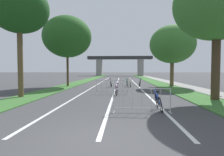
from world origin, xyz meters
name	(u,v)px	position (x,y,z in m)	size (l,w,h in m)	color
ground_plane	(98,142)	(0.00, 0.00, 0.00)	(300.00, 300.00, 0.00)	#3D3D3F
grass_verge_left	(87,80)	(-5.60, 27.59, 0.03)	(2.24, 67.44, 0.05)	#386B2D
grass_verge_right	(150,80)	(5.60, 27.59, 0.03)	(2.24, 67.44, 0.05)	#386B2D
sidewalk_path_right	(162,80)	(7.65, 27.59, 0.04)	(1.86, 67.44, 0.08)	gray
lane_stripe_center	(117,84)	(0.00, 19.51, 0.00)	(0.14, 39.01, 0.01)	silver
lane_stripe_right_lane	(136,84)	(2.46, 19.51, 0.00)	(0.14, 39.01, 0.01)	silver
lane_stripe_left_lane	(99,84)	(-2.46, 19.51, 0.00)	(0.14, 39.01, 0.01)	silver
overpass_bridge	(120,62)	(0.00, 55.73, 4.55)	(21.35, 2.93, 6.46)	#2D2D30
tree_left_oak_mid	(19,9)	(-6.08, 7.11, 5.80)	(3.79, 3.79, 7.45)	brown
tree_left_pine_far	(67,37)	(-5.42, 15.34, 5.49)	(5.34, 5.34, 7.77)	#4C3823
tree_right_pine_near	(217,4)	(6.21, 6.63, 5.70)	(5.05, 5.05, 7.88)	#3D2D1E
tree_right_cypress_far	(172,44)	(6.20, 15.94, 4.67)	(4.96, 4.96, 6.80)	brown
lamppost_with_sign	(215,52)	(7.92, 10.16, 3.20)	(0.56, 0.32, 5.40)	#1E4C23
crowd_barrier_nearest	(142,100)	(1.45, 3.21, 0.52)	(2.46, 0.45, 1.05)	#ADADB2
crowd_barrier_second	(112,87)	(-0.14, 9.26, 0.52)	(2.47, 0.52, 1.05)	#ADADB2
crowd_barrier_third	(128,82)	(1.28, 15.30, 0.52)	(2.47, 0.53, 1.05)	#ADADB2
bicycle_teal_0	(127,83)	(1.23, 15.68, 0.37)	(0.48, 1.66, 0.97)	black
bicycle_purple_1	(116,90)	(0.21, 8.87, 0.37)	(0.49, 1.72, 0.90)	black
bicycle_yellow_2	(130,84)	(1.52, 14.85, 0.36)	(0.49, 1.69, 0.95)	black
bicycle_green_3	(140,83)	(2.65, 15.67, 0.38)	(0.50, 1.77, 1.02)	black
bicycle_silver_4	(111,84)	(-0.55, 14.81, 0.36)	(0.44, 1.69, 0.94)	black
bicycle_blue_5	(158,102)	(2.25, 3.76, 0.38)	(0.52, 1.72, 0.96)	black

